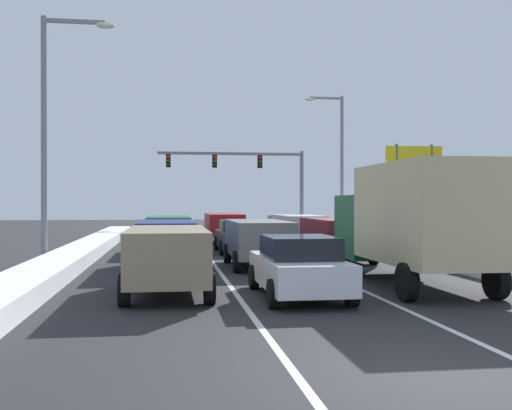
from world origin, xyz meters
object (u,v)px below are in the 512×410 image
object	(u,v)px
traffic_light_gantry	(252,170)
roadside_sign_right	(414,171)
suv_silver_right_lane_third	(298,228)
suv_green_left_lane_third	(169,231)
street_lamp_left_mid	(53,119)
suv_gray_center_lane_second	(258,239)
suv_navy_left_lane_second	(166,240)
sedan_maroon_left_lane_fourth	(173,230)
sedan_black_right_lane_fourth	(283,228)
suv_red_center_lane_fourth	(224,225)
street_lamp_right_mid	(337,154)
sedan_charcoal_center_lane_third	(238,236)
sedan_white_center_lane_nearest	(298,266)
suv_maroon_right_lane_second	(337,235)
box_truck_right_lane_nearest	(412,218)
suv_tan_left_lane_nearest	(167,254)

from	to	relation	value
traffic_light_gantry	roadside_sign_right	distance (m)	15.32
suv_silver_right_lane_third	traffic_light_gantry	xyz separation A→B (m)	(-0.41, 14.72, 3.72)
suv_green_left_lane_third	street_lamp_left_mid	distance (m)	8.17
suv_green_left_lane_third	roadside_sign_right	size ratio (longest dim) A/B	0.89
suv_gray_center_lane_second	suv_navy_left_lane_second	bearing A→B (deg)	-179.48
suv_gray_center_lane_second	sedan_maroon_left_lane_fourth	world-z (taller)	suv_gray_center_lane_second
sedan_black_right_lane_fourth	sedan_maroon_left_lane_fourth	size ratio (longest dim) A/B	1.00
suv_red_center_lane_fourth	street_lamp_right_mid	size ratio (longest dim) A/B	0.52
suv_silver_right_lane_third	roadside_sign_right	bearing A→B (deg)	9.90
sedan_black_right_lane_fourth	street_lamp_left_mid	bearing A→B (deg)	-129.17
sedan_black_right_lane_fourth	street_lamp_right_mid	world-z (taller)	street_lamp_right_mid
suv_gray_center_lane_second	suv_red_center_lane_fourth	distance (m)	13.42
suv_silver_right_lane_third	street_lamp_left_mid	bearing A→B (deg)	-145.51
sedan_black_right_lane_fourth	traffic_light_gantry	bearing A→B (deg)	95.58
sedan_charcoal_center_lane_third	sedan_maroon_left_lane_fourth	world-z (taller)	same
sedan_white_center_lane_nearest	suv_navy_left_lane_second	world-z (taller)	suv_navy_left_lane_second
suv_green_left_lane_third	suv_maroon_right_lane_second	bearing A→B (deg)	-36.69
suv_red_center_lane_fourth	suv_navy_left_lane_second	world-z (taller)	same
suv_maroon_right_lane_second	sedan_maroon_left_lane_fourth	bearing A→B (deg)	119.26
sedan_white_center_lane_nearest	suv_red_center_lane_fourth	bearing A→B (deg)	89.98
suv_maroon_right_lane_second	suv_gray_center_lane_second	xyz separation A→B (m)	(-3.47, -2.03, 0.00)
street_lamp_right_mid	suv_gray_center_lane_second	bearing A→B (deg)	-113.89
sedan_white_center_lane_nearest	suv_red_center_lane_fourth	xyz separation A→B (m)	(0.01, 20.54, 0.25)
suv_red_center_lane_fourth	suv_green_left_lane_third	xyz separation A→B (m)	(-3.17, -6.43, 0.00)
sedan_black_right_lane_fourth	suv_red_center_lane_fourth	size ratio (longest dim) A/B	0.92
suv_green_left_lane_third	traffic_light_gantry	world-z (taller)	traffic_light_gantry
traffic_light_gantry	suv_red_center_lane_fourth	bearing A→B (deg)	-106.37
sedan_white_center_lane_nearest	street_lamp_left_mid	world-z (taller)	street_lamp_left_mid
sedan_charcoal_center_lane_third	street_lamp_right_mid	xyz separation A→B (m)	(7.95, 11.47, 4.78)
suv_gray_center_lane_second	suv_green_left_lane_third	xyz separation A→B (m)	(-3.20, 7.00, 0.00)
suv_gray_center_lane_second	suv_green_left_lane_third	distance (m)	7.69
box_truck_right_lane_nearest	street_lamp_left_mid	size ratio (longest dim) A/B	0.79
suv_gray_center_lane_second	street_lamp_right_mid	distance (m)	20.20
suv_maroon_right_lane_second	suv_green_left_lane_third	size ratio (longest dim) A/B	1.00
traffic_light_gantry	roadside_sign_right	world-z (taller)	traffic_light_gantry
suv_red_center_lane_fourth	suv_tan_left_lane_nearest	world-z (taller)	same
suv_green_left_lane_third	street_lamp_right_mid	bearing A→B (deg)	44.56
street_lamp_right_mid	box_truck_right_lane_nearest	bearing A→B (deg)	-100.76
suv_navy_left_lane_second	suv_tan_left_lane_nearest	bearing A→B (deg)	-89.51
traffic_light_gantry	street_lamp_right_mid	world-z (taller)	street_lamp_right_mid
sedan_white_center_lane_nearest	roadside_sign_right	size ratio (longest dim) A/B	0.82
box_truck_right_lane_nearest	sedan_charcoal_center_lane_third	xyz separation A→B (m)	(-3.45, 12.21, -1.14)
sedan_black_right_lane_fourth	suv_gray_center_lane_second	size ratio (longest dim) A/B	0.92
sedan_black_right_lane_fourth	sedan_charcoal_center_lane_third	xyz separation A→B (m)	(-3.77, -8.73, 0.00)
box_truck_right_lane_nearest	suv_tan_left_lane_nearest	size ratio (longest dim) A/B	1.47
suv_maroon_right_lane_second	sedan_black_right_lane_fourth	size ratio (longest dim) A/B	1.09
traffic_light_gantry	suv_silver_right_lane_third	bearing A→B (deg)	-88.42
sedan_white_center_lane_nearest	street_lamp_left_mid	size ratio (longest dim) A/B	0.49
box_truck_right_lane_nearest	roadside_sign_right	bearing A→B (deg)	67.29
suv_gray_center_lane_second	suv_green_left_lane_third	world-z (taller)	same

